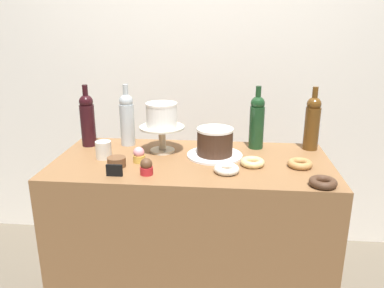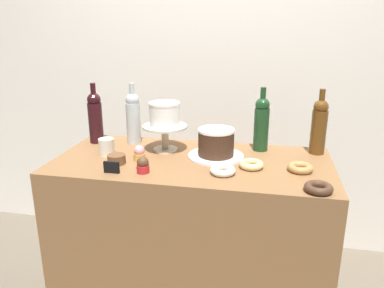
% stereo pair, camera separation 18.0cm
% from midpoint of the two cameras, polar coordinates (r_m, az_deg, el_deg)
% --- Properties ---
extents(back_wall, '(6.00, 0.05, 2.60)m').
position_cam_midpoint_polar(back_wall, '(2.61, -0.15, 12.32)').
color(back_wall, silver).
rests_on(back_wall, ground_plane).
extents(display_counter, '(1.32, 0.63, 0.92)m').
position_cam_midpoint_polar(display_counter, '(2.03, -2.62, -14.64)').
color(display_counter, brown).
rests_on(display_counter, ground_plane).
extents(cake_stand_pedestal, '(0.23, 0.23, 0.13)m').
position_cam_midpoint_polar(cake_stand_pedestal, '(1.93, -7.16, 1.39)').
color(cake_stand_pedestal, beige).
rests_on(cake_stand_pedestal, display_counter).
extents(white_layer_cake, '(0.16, 0.16, 0.12)m').
position_cam_midpoint_polar(white_layer_cake, '(1.91, -7.27, 4.32)').
color(white_layer_cake, white).
rests_on(white_layer_cake, cake_stand_pedestal).
extents(silver_serving_platter, '(0.27, 0.27, 0.01)m').
position_cam_midpoint_polar(silver_serving_platter, '(1.88, 0.66, -1.72)').
color(silver_serving_platter, white).
rests_on(silver_serving_platter, display_counter).
extents(chocolate_round_cake, '(0.18, 0.18, 0.13)m').
position_cam_midpoint_polar(chocolate_round_cake, '(1.85, 0.67, 0.35)').
color(chocolate_round_cake, '#3D2619').
rests_on(chocolate_round_cake, silver_serving_platter).
extents(wine_bottle_green, '(0.08, 0.08, 0.33)m').
position_cam_midpoint_polar(wine_bottle_green, '(1.98, 7.10, 3.38)').
color(wine_bottle_green, '#193D1E').
rests_on(wine_bottle_green, display_counter).
extents(wine_bottle_dark_red, '(0.08, 0.08, 0.33)m').
position_cam_midpoint_polar(wine_bottle_dark_red, '(2.10, -17.73, 3.53)').
color(wine_bottle_dark_red, black).
rests_on(wine_bottle_dark_red, display_counter).
extents(wine_bottle_amber, '(0.08, 0.08, 0.33)m').
position_cam_midpoint_polar(wine_bottle_amber, '(2.01, 15.10, 3.13)').
color(wine_bottle_amber, '#5B3814').
rests_on(wine_bottle_amber, display_counter).
extents(wine_bottle_clear, '(0.08, 0.08, 0.33)m').
position_cam_midpoint_polar(wine_bottle_clear, '(2.06, -12.17, 3.71)').
color(wine_bottle_clear, '#B2BCC1').
rests_on(wine_bottle_clear, display_counter).
extents(cupcake_chocolate, '(0.06, 0.06, 0.07)m').
position_cam_midpoint_polar(cupcake_chocolate, '(1.67, -9.92, -3.44)').
color(cupcake_chocolate, red).
rests_on(cupcake_chocolate, display_counter).
extents(cupcake_strawberry, '(0.06, 0.06, 0.07)m').
position_cam_midpoint_polar(cupcake_strawberry, '(1.82, -10.76, -1.69)').
color(cupcake_strawberry, gold).
rests_on(cupcake_strawberry, display_counter).
extents(donut_maple, '(0.11, 0.11, 0.03)m').
position_cam_midpoint_polar(donut_maple, '(1.78, 13.06, -2.93)').
color(donut_maple, '#B27F47').
rests_on(donut_maple, display_counter).
extents(donut_chocolate, '(0.11, 0.11, 0.03)m').
position_cam_midpoint_polar(donut_chocolate, '(1.60, 15.95, -5.59)').
color(donut_chocolate, '#472D1E').
rests_on(donut_chocolate, display_counter).
extents(donut_sugar, '(0.11, 0.11, 0.03)m').
position_cam_midpoint_polar(donut_sugar, '(1.67, 2.12, -3.83)').
color(donut_sugar, silver).
rests_on(donut_sugar, display_counter).
extents(donut_glazed, '(0.11, 0.11, 0.03)m').
position_cam_midpoint_polar(donut_glazed, '(1.76, 6.13, -2.78)').
color(donut_glazed, '#E0C17F').
rests_on(donut_glazed, display_counter).
extents(cookie_stack, '(0.08, 0.08, 0.04)m').
position_cam_midpoint_polar(cookie_stack, '(1.79, -14.05, -2.66)').
color(cookie_stack, brown).
rests_on(cookie_stack, display_counter).
extents(price_sign_chalkboard, '(0.07, 0.01, 0.05)m').
position_cam_midpoint_polar(price_sign_chalkboard, '(1.68, -14.56, -3.89)').
color(price_sign_chalkboard, black).
rests_on(price_sign_chalkboard, display_counter).
extents(coffee_cup_ceramic, '(0.08, 0.08, 0.08)m').
position_cam_midpoint_polar(coffee_cup_ceramic, '(1.91, -15.73, -0.89)').
color(coffee_cup_ceramic, silver).
rests_on(coffee_cup_ceramic, display_counter).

